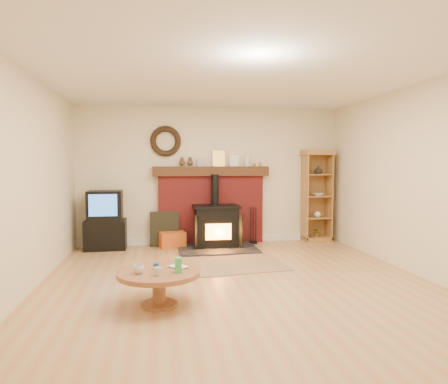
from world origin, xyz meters
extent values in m
plane|color=#B77B4C|center=(0.00, 0.00, 0.00)|extent=(5.50, 5.50, 0.00)
cube|color=beige|center=(0.00, 2.75, 1.30)|extent=(5.00, 0.02, 2.60)
cube|color=beige|center=(0.00, -2.75, 1.30)|extent=(5.00, 0.02, 2.60)
cube|color=beige|center=(-2.50, 0.00, 1.30)|extent=(0.02, 5.50, 2.60)
cube|color=beige|center=(2.50, 0.00, 1.30)|extent=(0.02, 5.50, 2.60)
cube|color=white|center=(0.00, 0.00, 2.60)|extent=(5.00, 5.50, 0.02)
cube|color=white|center=(0.00, 2.73, 0.06)|extent=(5.00, 0.04, 0.12)
torus|color=black|center=(-0.85, 2.69, 1.95)|extent=(0.57, 0.11, 0.57)
cube|color=maroon|center=(0.00, 2.67, 0.65)|extent=(2.00, 0.15, 1.30)
cube|color=#3C2313|center=(0.00, 2.64, 1.39)|extent=(2.20, 0.22, 0.18)
cube|color=#999999|center=(-0.20, 2.65, 1.55)|extent=(0.13, 0.05, 0.14)
cube|color=gold|center=(0.15, 2.67, 1.63)|extent=(0.24, 0.06, 0.30)
cube|color=white|center=(0.45, 2.67, 1.59)|extent=(0.18, 0.05, 0.22)
cylinder|color=white|center=(0.70, 2.65, 1.59)|extent=(0.08, 0.08, 0.22)
cylinder|color=gold|center=(0.90, 2.65, 1.51)|extent=(0.14, 0.14, 0.07)
cube|color=black|center=(0.04, 2.10, 0.01)|extent=(1.40, 1.00, 0.03)
cube|color=black|center=(0.04, 2.30, 0.38)|extent=(0.76, 0.54, 0.70)
cube|color=black|center=(0.04, 2.30, 0.75)|extent=(0.83, 0.59, 0.04)
cylinder|color=black|center=(0.04, 2.45, 1.05)|extent=(0.14, 0.14, 0.56)
cube|color=orange|center=(0.04, 2.02, 0.33)|extent=(0.45, 0.02, 0.28)
cube|color=black|center=(-0.30, 2.08, 0.35)|extent=(0.18, 0.24, 0.56)
cube|color=black|center=(0.39, 2.08, 0.35)|extent=(0.18, 0.24, 0.56)
cube|color=brown|center=(0.05, 0.97, 0.01)|extent=(1.75, 1.31, 0.01)
cube|color=black|center=(-1.94, 2.47, 0.26)|extent=(0.72, 0.51, 0.53)
cube|color=black|center=(-1.94, 2.47, 0.79)|extent=(0.60, 0.51, 0.53)
cube|color=blue|center=(-1.94, 2.21, 0.81)|extent=(0.47, 0.02, 0.38)
cube|color=brown|center=(2.08, 2.53, 0.05)|extent=(0.52, 0.38, 0.10)
cube|color=brown|center=(2.08, 2.71, 0.88)|extent=(0.52, 0.02, 1.65)
cube|color=brown|center=(1.83, 2.53, 0.88)|extent=(0.02, 0.38, 1.65)
cube|color=brown|center=(2.33, 2.53, 0.88)|extent=(0.02, 0.38, 1.65)
cube|color=brown|center=(2.08, 2.53, 1.75)|extent=(0.58, 0.42, 0.10)
cube|color=brown|center=(2.08, 2.53, 0.47)|extent=(0.48, 0.34, 0.02)
cube|color=brown|center=(2.08, 2.53, 0.90)|extent=(0.48, 0.34, 0.02)
cube|color=brown|center=(2.08, 2.53, 1.32)|extent=(0.48, 0.34, 0.02)
imported|color=white|center=(2.08, 2.48, 1.41)|extent=(0.16, 0.16, 0.16)
imported|color=white|center=(2.08, 2.48, 0.93)|extent=(0.20, 0.20, 0.05)
sphere|color=white|center=(2.08, 2.48, 0.54)|extent=(0.12, 0.12, 0.12)
imported|color=#44B55F|center=(2.08, 2.48, 0.20)|extent=(0.18, 0.15, 0.20)
cube|color=orange|center=(-0.75, 2.40, 0.14)|extent=(0.50, 0.37, 0.28)
cube|color=black|center=(-0.89, 2.55, 0.32)|extent=(0.54, 0.14, 0.64)
cylinder|color=black|center=(0.79, 2.50, 0.02)|extent=(0.16, 0.16, 0.04)
cylinder|color=black|center=(0.74, 2.50, 0.35)|extent=(0.02, 0.02, 0.70)
cylinder|color=black|center=(0.79, 2.50, 0.35)|extent=(0.02, 0.02, 0.70)
cylinder|color=black|center=(0.84, 2.50, 0.35)|extent=(0.02, 0.02, 0.70)
cylinder|color=brown|center=(-0.99, -0.61, 0.01)|extent=(0.39, 0.39, 0.03)
cylinder|color=brown|center=(-0.99, -0.61, 0.18)|extent=(0.14, 0.14, 0.31)
cylinder|color=brown|center=(-0.99, -0.61, 0.36)|extent=(0.90, 0.90, 0.05)
imported|color=white|center=(-1.21, -0.69, 0.43)|extent=(0.11, 0.11, 0.09)
imported|color=white|center=(-1.00, -0.79, 0.42)|extent=(0.09, 0.09, 0.08)
imported|color=#4C331E|center=(-0.84, -0.56, 0.39)|extent=(0.15, 0.20, 0.02)
cylinder|color=navy|center=(-1.02, -0.55, 0.42)|extent=(0.06, 0.06, 0.07)
cube|color=#44B55F|center=(-0.79, -0.72, 0.46)|extent=(0.07, 0.07, 0.16)
camera|label=1|loc=(-0.99, -4.87, 1.52)|focal=32.00mm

